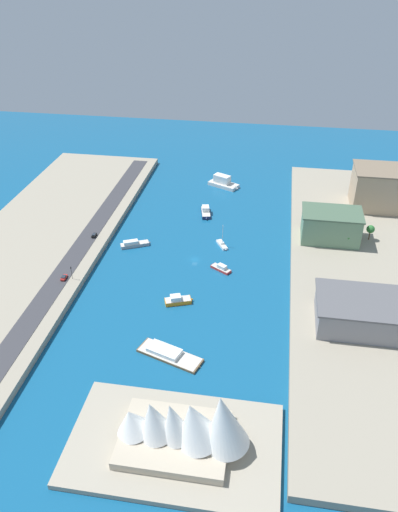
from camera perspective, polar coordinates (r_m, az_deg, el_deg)
name	(u,v)px	position (r m, az deg, el deg)	size (l,w,h in m)	color
ground_plane	(195,260)	(246.53, -0.50, -0.41)	(440.00, 440.00, 0.00)	#145684
quay_west	(366,272)	(247.49, 18.49, -1.71)	(70.00, 240.00, 3.21)	#9E937F
quay_east	(38,243)	(269.78, -17.87, 1.40)	(70.00, 240.00, 3.21)	#9E937F
peninsula_point	(174,444)	(166.01, -2.81, -20.60)	(65.69, 40.01, 2.00)	#A89E89
road_strip	(83,244)	(259.33, -13.10, 1.31)	(9.57, 228.00, 0.15)	#38383D
patrol_launch_navy	(206,212)	(287.48, 0.77, 5.06)	(7.38, 15.09, 4.44)	#1E284C
ferry_white_commuter	(223,182)	(322.27, 2.76, 8.38)	(20.64, 15.77, 7.22)	silver
water_taxi_orange	(178,300)	(217.51, -2.42, -5.04)	(12.86, 8.05, 3.84)	orange
tugboat_red	(221,268)	(238.40, 2.53, -1.39)	(10.61, 8.42, 3.08)	red
barge_flat_brown	(168,353)	(193.02, -3.57, -11.01)	(26.45, 15.83, 2.77)	brown
sailboat_small_white	(222,244)	(257.49, 2.62, 1.34)	(7.14, 10.19, 12.35)	white
yacht_sleek_gray	(134,244)	(258.83, -7.41, 1.38)	(15.35, 9.82, 3.41)	#999EA3
terminal_long_green	(331,225)	(262.28, 14.76, 3.38)	(29.79, 19.64, 15.45)	slate
apartment_midrise_tan	(379,188)	(302.86, 19.80, 7.31)	(29.93, 25.32, 22.94)	tan
warehouse_low_gray	(368,313)	(208.94, 18.66, -6.16)	(41.00, 25.66, 11.82)	gray
suv_black	(94,235)	(264.35, -11.85, 2.33)	(1.76, 4.22, 1.62)	black
pickup_red	(64,277)	(234.50, -15.12, -2.37)	(2.02, 4.40, 1.62)	black
traffic_light_waterfront	(71,271)	(231.89, -14.33, -1.66)	(0.36, 0.36, 6.50)	black
opera_landmark	(187,425)	(157.76, -1.41, -18.66)	(42.23, 25.01, 23.09)	#BCAD93
park_tree_cluster	(357,234)	(261.89, 17.56, 2.46)	(16.32, 13.95, 8.67)	brown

